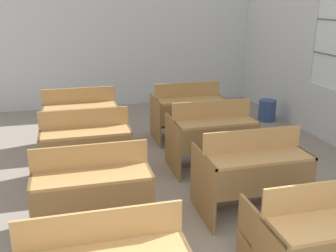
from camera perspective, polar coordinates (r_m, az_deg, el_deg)
wall_back at (r=8.37m, az=-7.97°, el=12.47°), size 6.08×0.06×2.82m
bench_front_right at (r=3.31m, az=21.86°, el=-14.79°), size 1.07×0.73×0.93m
bench_second_left at (r=3.80m, az=-10.94°, el=-9.28°), size 1.07×0.73×0.93m
bench_second_right at (r=4.21m, az=12.03°, el=-6.53°), size 1.07×0.73×0.93m
bench_third_left at (r=4.93m, az=-11.79°, el=-2.80°), size 1.07×0.73×0.93m
bench_third_right at (r=5.23m, az=6.33°, el=-1.29°), size 1.07×0.73×0.93m
bench_back_left at (r=6.08m, az=-12.58°, el=1.14°), size 1.07×0.73×0.93m
bench_back_right at (r=6.32m, az=2.85°, el=2.19°), size 1.07×0.73×0.93m
wastepaper_bin at (r=7.61m, az=14.18°, el=2.22°), size 0.32×0.32×0.39m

